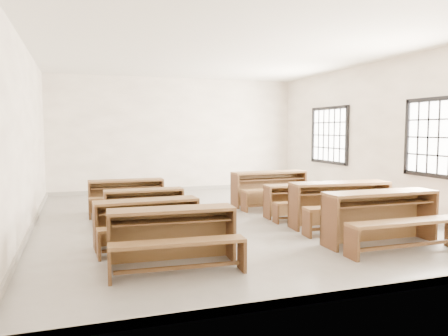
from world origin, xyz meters
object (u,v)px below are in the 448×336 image
object	(u,v)px
desk_set_5	(341,201)
desk_set_1	(148,219)
desk_set_2	(145,204)
desk_set_4	(383,214)
desk_set_7	(270,186)
desk_set_6	(301,198)
desk_set_0	(172,232)
desk_set_3	(127,194)

from	to	relation	value
desk_set_5	desk_set_1	bearing A→B (deg)	-172.54
desk_set_1	desk_set_2	xyz separation A→B (m)	(0.18, 1.53, -0.03)
desk_set_4	desk_set_7	bearing A→B (deg)	92.92
desk_set_5	desk_set_6	world-z (taller)	desk_set_5
desk_set_0	desk_set_5	xyz separation A→B (m)	(3.29, 1.19, 0.04)
desk_set_0	desk_set_7	world-z (taller)	desk_set_7
desk_set_5	desk_set_7	xyz separation A→B (m)	(-0.26, 2.46, -0.01)
desk_set_3	desk_set_7	world-z (taller)	desk_set_7
desk_set_0	desk_set_7	size ratio (longest dim) A/B	0.94
desk_set_5	desk_set_0	bearing A→B (deg)	-155.31
desk_set_6	desk_set_7	bearing A→B (deg)	94.43
desk_set_1	desk_set_5	xyz separation A→B (m)	(3.46, 0.16, 0.07)
desk_set_0	desk_set_5	bearing A→B (deg)	22.94
desk_set_0	desk_set_2	xyz separation A→B (m)	(0.02, 2.56, -0.05)
desk_set_2	desk_set_5	xyz separation A→B (m)	(3.28, -1.37, 0.09)
desk_set_1	desk_set_7	bearing A→B (deg)	36.39
desk_set_4	desk_set_7	xyz separation A→B (m)	(-0.17, 3.68, -0.01)
desk_set_4	desk_set_5	bearing A→B (deg)	86.32
desk_set_0	desk_set_4	world-z (taller)	desk_set_4
desk_set_2	desk_set_6	xyz separation A→B (m)	(3.06, -0.33, 0.00)
desk_set_2	desk_set_3	distance (m)	1.28
desk_set_5	desk_set_4	bearing A→B (deg)	-89.02
desk_set_1	desk_set_2	distance (m)	1.54
desk_set_7	desk_set_6	bearing A→B (deg)	-90.88
desk_set_6	desk_set_2	bearing A→B (deg)	176.89
desk_set_1	desk_set_4	world-z (taller)	desk_set_4
desk_set_3	desk_set_5	world-z (taller)	desk_set_5
desk_set_6	desk_set_4	bearing A→B (deg)	-83.55
desk_set_2	desk_set_4	world-z (taller)	desk_set_4
desk_set_1	desk_set_3	xyz separation A→B (m)	(-0.02, 2.79, -0.00)
desk_set_2	desk_set_6	bearing A→B (deg)	-5.64
desk_set_1	desk_set_6	world-z (taller)	desk_set_1
desk_set_0	desk_set_1	world-z (taller)	desk_set_0
desk_set_4	desk_set_5	distance (m)	1.22
desk_set_3	desk_set_7	xyz separation A→B (m)	(3.22, -0.17, 0.05)
desk_set_4	desk_set_2	bearing A→B (deg)	141.21
desk_set_1	desk_set_3	distance (m)	2.79
desk_set_4	desk_set_3	bearing A→B (deg)	131.55
desk_set_1	desk_set_6	xyz separation A→B (m)	(3.24, 1.20, -0.02)
desk_set_0	desk_set_4	size ratio (longest dim) A/B	0.93
desk_set_1	desk_set_5	distance (m)	3.46
desk_set_0	desk_set_6	xyz separation A→B (m)	(3.07, 2.23, -0.05)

